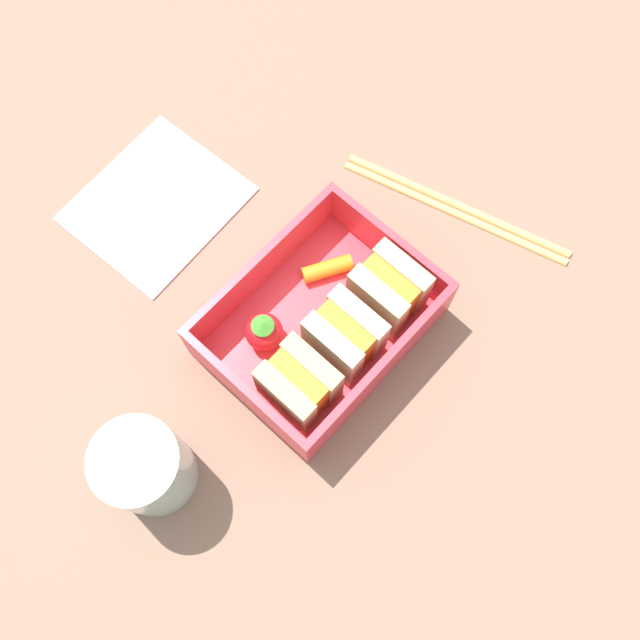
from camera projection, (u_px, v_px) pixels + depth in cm
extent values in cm
cube|color=#856352|center=(320.00, 335.00, 58.94)|extent=(120.00, 120.00, 2.00)
cube|color=#E83746|center=(320.00, 329.00, 57.42)|extent=(16.97, 13.02, 1.20)
cube|color=#E83746|center=(381.00, 370.00, 53.44)|extent=(16.97, 0.60, 4.30)
cube|color=#E83746|center=(262.00, 267.00, 56.21)|extent=(16.97, 0.60, 4.30)
cube|color=#E83746|center=(389.00, 246.00, 56.82)|extent=(0.60, 11.82, 4.30)
cube|color=#E83746|center=(246.00, 394.00, 52.83)|extent=(0.60, 11.82, 4.30)
cube|color=#DFB386|center=(400.00, 278.00, 55.35)|extent=(1.43, 5.05, 5.35)
cube|color=orange|center=(388.00, 290.00, 55.00)|extent=(1.43, 4.64, 4.92)
cube|color=#DFB386|center=(376.00, 303.00, 54.65)|extent=(1.43, 5.05, 5.35)
cube|color=beige|center=(357.00, 323.00, 54.12)|extent=(1.43, 5.05, 5.35)
cube|color=orange|center=(345.00, 336.00, 53.77)|extent=(1.43, 4.64, 4.92)
cube|color=beige|center=(332.00, 350.00, 53.42)|extent=(1.43, 5.05, 5.35)
cube|color=tan|center=(312.00, 370.00, 52.89)|extent=(1.43, 5.05, 5.35)
cube|color=orange|center=(299.00, 384.00, 52.54)|extent=(1.43, 4.64, 4.92)
cube|color=tan|center=(286.00, 398.00, 52.19)|extent=(1.43, 5.05, 5.35)
cylinder|color=orange|center=(327.00, 269.00, 57.78)|extent=(4.25, 3.17, 1.34)
sphere|color=red|center=(264.00, 332.00, 55.13)|extent=(2.99, 2.99, 2.99)
cone|color=green|center=(262.00, 324.00, 53.43)|extent=(1.79, 1.79, 0.60)
cylinder|color=#DBB065|center=(458.00, 204.00, 61.46)|extent=(6.17, 20.21, 0.70)
cylinder|color=#DBB065|center=(454.00, 211.00, 61.21)|extent=(6.17, 20.21, 0.70)
cylinder|color=silver|center=(146.00, 468.00, 50.48)|extent=(6.24, 6.24, 7.83)
cube|color=silver|center=(157.00, 203.00, 61.64)|extent=(14.12, 12.62, 0.40)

